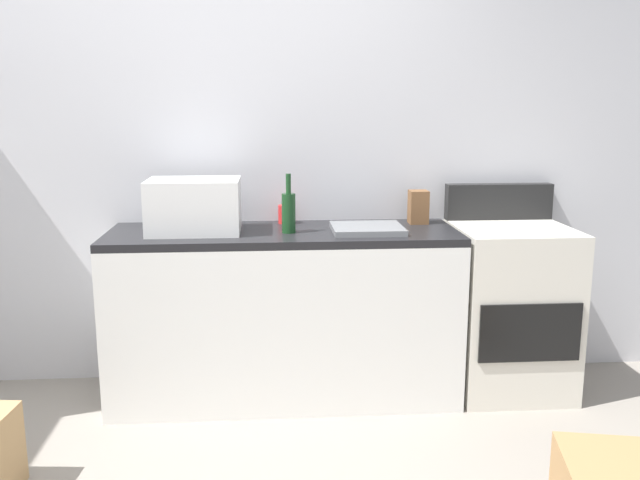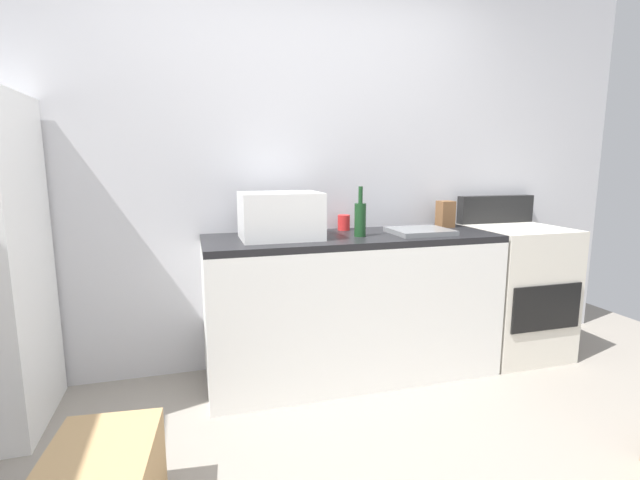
% 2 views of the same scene
% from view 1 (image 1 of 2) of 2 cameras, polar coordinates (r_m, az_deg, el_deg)
% --- Properties ---
extents(wall_back, '(5.00, 0.10, 2.60)m').
position_cam_1_polar(wall_back, '(3.79, -7.88, 7.67)').
color(wall_back, silver).
rests_on(wall_back, ground_plane).
extents(kitchen_counter, '(1.80, 0.60, 0.90)m').
position_cam_1_polar(kitchen_counter, '(3.60, -3.04, -6.26)').
color(kitchen_counter, white).
rests_on(kitchen_counter, ground_plane).
extents(stove_oven, '(0.60, 0.61, 1.10)m').
position_cam_1_polar(stove_oven, '(3.82, 15.65, -5.37)').
color(stove_oven, silver).
rests_on(stove_oven, ground_plane).
extents(microwave, '(0.46, 0.34, 0.27)m').
position_cam_1_polar(microwave, '(3.48, -10.55, 2.85)').
color(microwave, white).
rests_on(microwave, kitchen_counter).
extents(sink_basin, '(0.36, 0.32, 0.03)m').
position_cam_1_polar(sink_basin, '(3.46, 4.00, 0.96)').
color(sink_basin, slate).
rests_on(sink_basin, kitchen_counter).
extents(wine_bottle, '(0.07, 0.07, 0.30)m').
position_cam_1_polar(wine_bottle, '(3.41, -2.66, 2.44)').
color(wine_bottle, '#193F1E').
rests_on(wine_bottle, kitchen_counter).
extents(coffee_mug, '(0.08, 0.08, 0.10)m').
position_cam_1_polar(coffee_mug, '(3.69, -2.92, 2.18)').
color(coffee_mug, red).
rests_on(coffee_mug, kitchen_counter).
extents(knife_block, '(0.10, 0.10, 0.18)m').
position_cam_1_polar(knife_block, '(3.72, 8.29, 2.77)').
color(knife_block, brown).
rests_on(knife_block, kitchen_counter).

